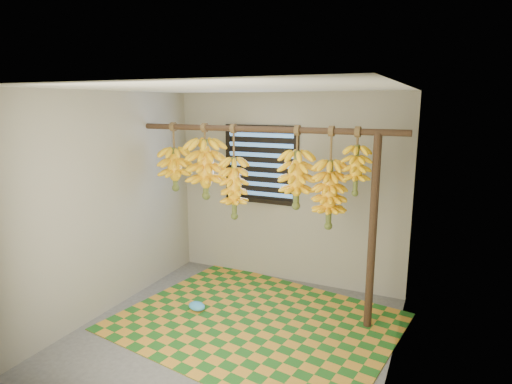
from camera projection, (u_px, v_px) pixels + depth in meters
The scene contains 16 objects.
floor at pixel (233, 334), 4.30m from camera, with size 3.00×3.00×0.01m, color #515151.
ceiling at pixel (230, 88), 3.80m from camera, with size 3.00×3.00×0.01m, color silver.
wall_back at pixel (287, 190), 5.39m from camera, with size 3.00×0.01×2.40m, color gray.
wall_left at pixel (110, 203), 4.66m from camera, with size 0.01×3.00×2.40m, color gray.
wall_right at pixel (398, 239), 3.44m from camera, with size 0.01×3.00×2.40m, color gray.
window at pixel (261, 165), 5.45m from camera, with size 1.00×0.04×1.00m.
hanging_pole at pixel (262, 129), 4.51m from camera, with size 0.06×0.06×3.00m, color #432D1B.
support_post at pixel (372, 234), 4.23m from camera, with size 0.08×0.08×2.00m, color #432D1B.
woven_mat at pixel (256, 322), 4.52m from camera, with size 2.74×2.19×0.01m, color #1F5E1B.
plastic_bag at pixel (197, 306), 4.76m from camera, with size 0.22×0.16×0.09m, color #3EA5E8.
banana_bunch_a at pixel (175, 169), 5.07m from camera, with size 0.36×0.36×0.79m.
banana_bunch_b at pixel (206, 169), 4.89m from camera, with size 0.42×0.42×0.85m.
banana_bunch_c at pixel (234, 188), 4.78m from camera, with size 0.30×0.30×1.06m.
banana_bunch_d at pixel (297, 179), 4.45m from camera, with size 0.37×0.37×0.86m.
banana_bunch_e at pixel (329, 194), 4.34m from camera, with size 0.34×0.34×1.04m.
banana_bunch_f at pixel (356, 170), 4.18m from camera, with size 0.28×0.28×0.67m.
Camera 1 is at (1.83, -3.47, 2.27)m, focal length 30.00 mm.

